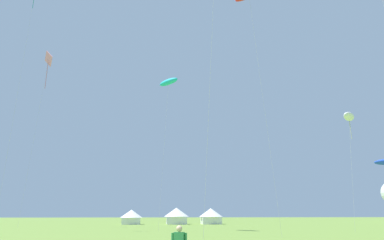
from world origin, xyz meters
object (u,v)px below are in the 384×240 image
Objects in this scene: kite_white_parafoil at (349,117)px; festival_tent_left at (176,215)px; festival_tent_center at (211,215)px; kite_cyan_parafoil at (168,82)px; festival_tent_right at (131,216)px; kite_pink_diamond at (48,61)px.

kite_white_parafoil is 2.93× the size of festival_tent_left.
festival_tent_left is (-20.54, 33.11, -12.55)m from kite_white_parafoil.
kite_white_parafoil is at bearing -68.20° from festival_tent_center.
kite_cyan_parafoil is at bearing 165.16° from kite_white_parafoil.
kite_cyan_parafoil reaches higher than festival_tent_center.
kite_cyan_parafoil reaches higher than festival_tent_right.
kite_pink_diamond is at bearing -150.43° from festival_tent_left.
festival_tent_right is at bearing 132.05° from kite_white_parafoil.
kite_white_parafoil is (45.33, -19.04, -14.73)m from kite_pink_diamond.
festival_tent_left is (24.79, 14.07, -27.28)m from kite_pink_diamond.
festival_tent_left is at bearing -0.00° from festival_tent_right.
festival_tent_left is at bearing 83.65° from kite_cyan_parafoil.
kite_white_parafoil is (23.53, -6.24, -6.40)m from kite_cyan_parafoil.
kite_cyan_parafoil is 4.30× the size of festival_tent_center.
kite_pink_diamond is at bearing -137.71° from festival_tent_right.
festival_tent_center is at bearing 111.80° from kite_white_parafoil.
festival_tent_right is 0.88× the size of festival_tent_left.
festival_tent_left is at bearing 29.57° from kite_pink_diamond.
kite_white_parafoil reaches higher than festival_tent_right.
kite_cyan_parafoil is 4.75× the size of festival_tent_right.
kite_white_parafoil is at bearing -58.19° from festival_tent_left.
kite_white_parafoil is at bearing -22.79° from kite_pink_diamond.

